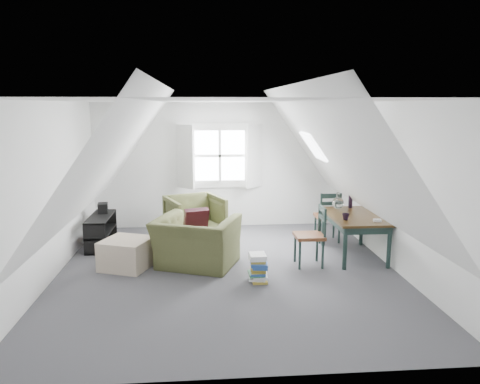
{
  "coord_description": "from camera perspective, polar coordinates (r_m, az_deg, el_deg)",
  "views": [
    {
      "loc": [
        -0.38,
        -6.6,
        2.43
      ],
      "look_at": [
        0.23,
        0.6,
        1.1
      ],
      "focal_mm": 35.0,
      "sensor_mm": 36.0,
      "label": 1
    }
  ],
  "objects": [
    {
      "name": "wall_front",
      "position": [
        4.04,
        0.78,
        -6.53
      ],
      "size": [
        5.0,
        0.0,
        5.0
      ],
      "primitive_type": "plane",
      "rotation": [
        -1.57,
        0.0,
        0.0
      ],
      "color": "white",
      "rests_on": "ground"
    },
    {
      "name": "media_shelf",
      "position": [
        8.53,
        -16.62,
        -4.81
      ],
      "size": [
        0.36,
        1.07,
        0.55
      ],
      "rotation": [
        0.0,
        0.0,
        -0.04
      ],
      "color": "black",
      "rests_on": "floor"
    },
    {
      "name": "dining_table",
      "position": [
        7.81,
        13.8,
        -3.4
      ],
      "size": [
        0.83,
        1.38,
        0.69
      ],
      "rotation": [
        0.0,
        0.0,
        -0.01
      ],
      "color": "#311F0C",
      "rests_on": "floor"
    },
    {
      "name": "skylight",
      "position": [
        8.16,
        8.92,
        5.52
      ],
      "size": [
        0.35,
        0.75,
        0.47
      ],
      "primitive_type": "cube",
      "rotation": [
        0.0,
        0.95,
        0.0
      ],
      "color": "white",
      "rests_on": "slope_right"
    },
    {
      "name": "cup",
      "position": [
        7.44,
        12.73,
        -3.33
      ],
      "size": [
        0.14,
        0.14,
        0.1
      ],
      "primitive_type": "imported",
      "rotation": [
        0.0,
        0.0,
        0.31
      ],
      "color": "black",
      "rests_on": "dining_table"
    },
    {
      "name": "armchair_near",
      "position": [
        7.33,
        -5.29,
        -8.96
      ],
      "size": [
        1.46,
        1.38,
        0.76
      ],
      "primitive_type": "imported",
      "rotation": [
        0.0,
        0.0,
        2.77
      ],
      "color": "#484C29",
      "rests_on": "floor"
    },
    {
      "name": "ceiling",
      "position": [
        6.61,
        -1.55,
        11.06
      ],
      "size": [
        5.5,
        5.5,
        0.0
      ],
      "primitive_type": "plane",
      "rotation": [
        3.14,
        0.0,
        0.0
      ],
      "color": "white",
      "rests_on": "wall_back"
    },
    {
      "name": "floor",
      "position": [
        7.04,
        -1.45,
        -9.74
      ],
      "size": [
        5.5,
        5.5,
        0.0
      ],
      "primitive_type": "plane",
      "color": "#46454A",
      "rests_on": "ground"
    },
    {
      "name": "wall_back",
      "position": [
        9.43,
        -2.48,
        3.27
      ],
      "size": [
        5.0,
        0.0,
        5.0
      ],
      "primitive_type": "plane",
      "rotation": [
        1.57,
        0.0,
        0.0
      ],
      "color": "white",
      "rests_on": "ground"
    },
    {
      "name": "dormer_window",
      "position": [
        9.33,
        -2.47,
        4.43
      ],
      "size": [
        1.71,
        0.35,
        1.3
      ],
      "color": "white",
      "rests_on": "wall_back"
    },
    {
      "name": "dining_chair_far",
      "position": [
        8.59,
        10.68,
        -2.85
      ],
      "size": [
        0.43,
        0.43,
        0.92
      ],
      "rotation": [
        0.0,
        0.0,
        2.88
      ],
      "color": "#5C3019",
      "rests_on": "floor"
    },
    {
      "name": "electronics_box",
      "position": [
        8.72,
        -16.37,
        -1.92
      ],
      "size": [
        0.2,
        0.25,
        0.19
      ],
      "primitive_type": "cube",
      "rotation": [
        0.0,
        0.0,
        0.15
      ],
      "color": "black",
      "rests_on": "media_shelf"
    },
    {
      "name": "demijohn",
      "position": [
        8.14,
        11.86,
        -1.27
      ],
      "size": [
        0.2,
        0.2,
        0.28
      ],
      "rotation": [
        0.0,
        0.0,
        -0.11
      ],
      "color": "silver",
      "rests_on": "dining_table"
    },
    {
      "name": "ottoman",
      "position": [
        7.36,
        -13.61,
        -7.3
      ],
      "size": [
        0.86,
        0.86,
        0.44
      ],
      "primitive_type": "cube",
      "rotation": [
        0.0,
        0.0,
        -0.37
      ],
      "color": "tan",
      "rests_on": "floor"
    },
    {
      "name": "magazine_stack",
      "position": [
        6.63,
        2.25,
        -9.22
      ],
      "size": [
        0.29,
        0.35,
        0.39
      ],
      "rotation": [
        0.0,
        0.0,
        0.11
      ],
      "color": "#B29933",
      "rests_on": "floor"
    },
    {
      "name": "paper_box",
      "position": [
        7.45,
        16.39,
        -3.34
      ],
      "size": [
        0.13,
        0.1,
        0.04
      ],
      "primitive_type": "cube",
      "rotation": [
        0.0,
        0.0,
        -0.19
      ],
      "color": "white",
      "rests_on": "dining_table"
    },
    {
      "name": "vase_twigs",
      "position": [
        8.31,
        13.32,
        -1.03
      ],
      "size": [
        0.07,
        0.08,
        0.56
      ],
      "rotation": [
        0.0,
        0.0,
        -0.36
      ],
      "color": "black",
      "rests_on": "dining_table"
    },
    {
      "name": "armchair_far",
      "position": [
        8.55,
        -5.46,
        -6.1
      ],
      "size": [
        1.19,
        1.21,
        0.85
      ],
      "primitive_type": "imported",
      "rotation": [
        0.0,
        0.0,
        0.38
      ],
      "color": "#484C29",
      "rests_on": "floor"
    },
    {
      "name": "dining_chair_near",
      "position": [
        7.27,
        8.71,
        -5.19
      ],
      "size": [
        0.44,
        0.44,
        0.93
      ],
      "rotation": [
        0.0,
        0.0,
        -1.75
      ],
      "color": "#5C3019",
      "rests_on": "floor"
    },
    {
      "name": "wall_left",
      "position": [
        7.03,
        -22.3,
        0.0
      ],
      "size": [
        0.0,
        5.5,
        5.5
      ],
      "primitive_type": "plane",
      "rotation": [
        1.57,
        0.0,
        1.57
      ],
      "color": "white",
      "rests_on": "ground"
    },
    {
      "name": "wall_right",
      "position": [
        7.29,
        18.51,
        0.6
      ],
      "size": [
        0.0,
        5.5,
        5.5
      ],
      "primitive_type": "plane",
      "rotation": [
        1.57,
        0.0,
        -1.57
      ],
      "color": "white",
      "rests_on": "ground"
    },
    {
      "name": "slope_left",
      "position": [
        6.73,
        -14.85,
        4.53
      ],
      "size": [
        3.19,
        5.5,
        4.48
      ],
      "primitive_type": "plane",
      "rotation": [
        0.0,
        2.19,
        0.0
      ],
      "color": "white",
      "rests_on": "wall_left"
    },
    {
      "name": "throw_pillow",
      "position": [
        7.27,
        -5.37,
        -3.42
      ],
      "size": [
        0.42,
        0.31,
        0.39
      ],
      "primitive_type": "cube",
      "rotation": [
        0.31,
        0.0,
        0.29
      ],
      "color": "#3A0F19",
      "rests_on": "armchair_near"
    },
    {
      "name": "slope_right",
      "position": [
        6.9,
        11.48,
        4.81
      ],
      "size": [
        3.19,
        5.5,
        4.48
      ],
      "primitive_type": "plane",
      "rotation": [
        0.0,
        -2.19,
        0.0
      ],
      "color": "white",
      "rests_on": "wall_right"
    }
  ]
}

